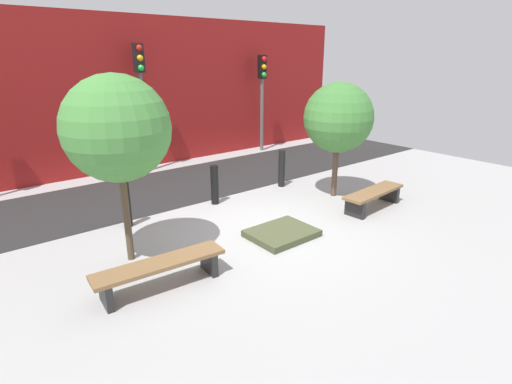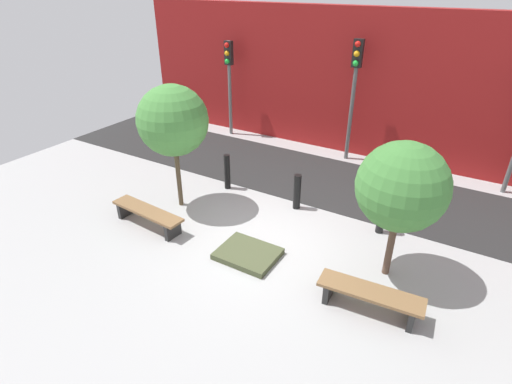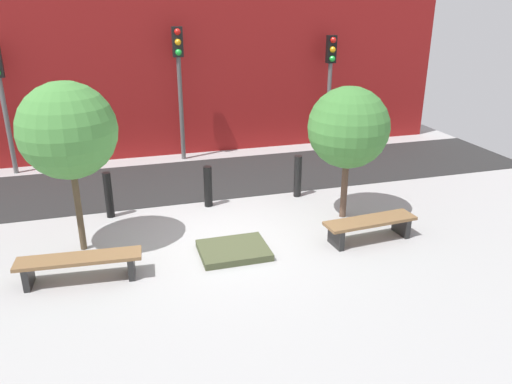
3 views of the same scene
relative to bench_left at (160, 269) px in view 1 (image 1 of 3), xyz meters
The scene contains 13 objects.
ground_plane 2.73m from the bench_left, 15.89° to the left, with size 18.00×18.00×0.00m, color #9D9D9D.
road_strip 5.05m from the bench_left, 58.85° to the left, with size 18.00×3.09×0.01m, color #252525.
building_facade 7.61m from the bench_left, 69.30° to the left, with size 16.20×0.50×4.42m, color maroon.
bench_left is the anchor object (origin of this frame).
bench_right 5.21m from the bench_left, ahead, with size 1.82×0.60×0.43m.
planter_bed 2.63m from the bench_left, ahead, with size 1.22×0.98×0.12m, color #434A2F.
tree_behind_left_bench 2.23m from the bench_left, 90.00° to the left, with size 1.66×1.66×3.06m.
tree_behind_right_bench 5.57m from the bench_left, 12.47° to the left, with size 1.63×1.63×2.73m.
bollard_far_left 2.57m from the bench_left, 78.59° to the left, with size 0.17×0.17×0.98m, color black.
bollard_left 3.62m from the bench_left, 43.96° to the left, with size 0.18×0.18×0.92m, color black.
bollard_center 5.34m from the bench_left, 28.11° to the left, with size 0.18×0.18×0.98m, color black.
traffic_light_mid_west 7.02m from the bench_left, 67.01° to the left, with size 0.28×0.27×3.62m.
traffic_light_mid_east 9.56m from the bench_left, 41.07° to the left, with size 0.28×0.27×3.32m.
Camera 1 is at (-4.77, -5.66, 3.28)m, focal length 28.00 mm.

